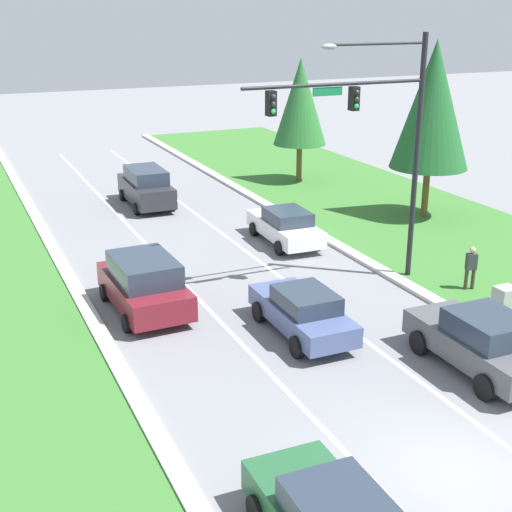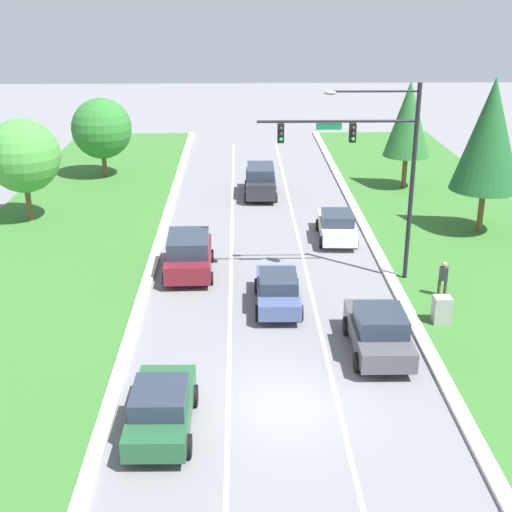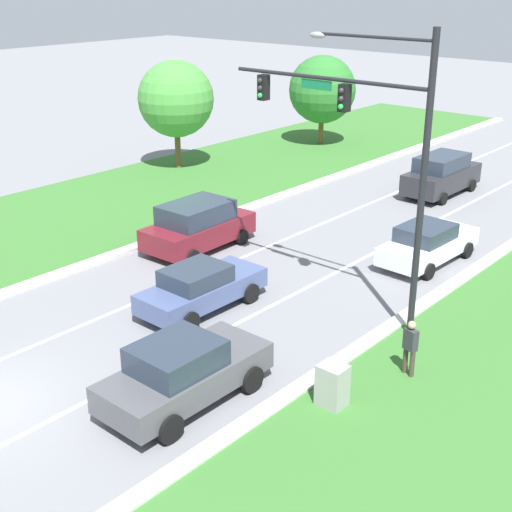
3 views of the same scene
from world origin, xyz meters
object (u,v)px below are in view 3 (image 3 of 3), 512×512
Objects in this scene: charcoal_suv at (442,174)px; utility_cabinet at (332,387)px; graphite_sedan at (183,372)px; slate_blue_sedan at (201,287)px; burgundy_suv at (198,225)px; traffic_signal_mast at (369,136)px; white_sedan at (428,243)px; oak_near_left_tree at (176,99)px; pedestrian at (410,346)px; oak_far_left_tree at (322,90)px.

utility_cabinet is (6.72, -18.79, -0.41)m from charcoal_suv.
graphite_sedan is 1.03× the size of slate_blue_sedan.
utility_cabinet is (10.51, -5.69, -0.37)m from burgundy_suv.
traffic_signal_mast is 1.91× the size of white_sedan.
charcoal_suv is at bearing 116.48° from white_sedan.
traffic_signal_mast is 9.64m from burgundy_suv.
traffic_signal_mast reaches higher than graphite_sedan.
charcoal_suv is at bearing 91.34° from slate_blue_sedan.
burgundy_suv is 1.00× the size of graphite_sedan.
white_sedan is 17.87m from oak_near_left_tree.
oak_near_left_tree is at bearing -11.88° from pedestrian.
oak_far_left_tree is (-14.69, 13.35, 2.70)m from white_sedan.
burgundy_suv is (-3.79, -13.10, -0.04)m from charcoal_suv.
burgundy_suv is 11.65m from pedestrian.
traffic_signal_mast is 7.21m from slate_blue_sedan.
pedestrian reaches higher than utility_cabinet.
utility_cabinet is at bearing -15.16° from slate_blue_sedan.
oak_far_left_tree is at bearing 75.45° from oak_near_left_tree.
graphite_sedan is (-0.72, -6.99, -4.99)m from traffic_signal_mast.
oak_near_left_tree is at bearing 171.07° from white_sedan.
traffic_signal_mast is at bearing 115.80° from utility_cabinet.
traffic_signal_mast is 1.93× the size of burgundy_suv.
oak_far_left_tree reaches higher than charcoal_suv.
burgundy_suv is 3.88× the size of utility_cabinet.
utility_cabinet is (2.99, 2.29, -0.29)m from graphite_sedan.
oak_near_left_tree is (-17.27, 3.40, 3.09)m from white_sedan.
slate_blue_sedan is 3.76× the size of utility_cabinet.
traffic_signal_mast is 24.49m from oak_far_left_tree.
charcoal_suv is at bearing 109.67° from utility_cabinet.
graphite_sedan is (-0.09, -12.60, 0.11)m from white_sedan.
white_sedan is 9.21m from slate_blue_sedan.
burgundy_suv reaches higher than slate_blue_sedan.
charcoal_suv is 21.41m from graphite_sedan.
oak_near_left_tree reaches higher than white_sedan.
oak_near_left_tree is 1.07× the size of oak_far_left_tree.
oak_near_left_tree reaches higher than graphite_sedan.
oak_far_left_tree is (-7.08, 17.97, 2.51)m from burgundy_suv.
traffic_signal_mast is 15.56m from charcoal_suv.
slate_blue_sedan is at bearing -41.01° from oak_near_left_tree.
traffic_signal_mast is 8.62m from graphite_sedan.
slate_blue_sedan is (-3.60, -8.48, 0.01)m from white_sedan.
graphite_sedan is (3.73, -21.08, -0.12)m from charcoal_suv.
burgundy_suv is 1.03× the size of slate_blue_sedan.
slate_blue_sedan is (-3.51, 4.13, -0.10)m from graphite_sedan.
traffic_signal_mast reaches higher than oak_far_left_tree.
traffic_signal_mast is 7.47× the size of utility_cabinet.
burgundy_suv reaches higher than pedestrian.
utility_cabinet is 0.22× the size of oak_far_left_tree.
slate_blue_sedan is at bearing -63.08° from oak_far_left_tree.
burgundy_suv is at bearing 133.67° from graphite_sedan.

